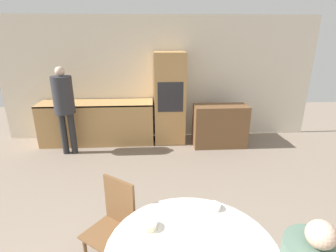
% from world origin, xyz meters
% --- Properties ---
extents(wall_back, '(6.73, 0.05, 2.60)m').
position_xyz_m(wall_back, '(0.00, 5.28, 1.30)').
color(wall_back, silver).
rests_on(wall_back, ground_plane).
extents(kitchen_counter, '(2.35, 0.60, 0.89)m').
position_xyz_m(kitchen_counter, '(-1.34, 4.93, 0.46)').
color(kitchen_counter, tan).
rests_on(kitchen_counter, ground_plane).
extents(oven_unit, '(0.63, 0.59, 1.90)m').
position_xyz_m(oven_unit, '(0.19, 4.94, 0.95)').
color(oven_unit, tan).
rests_on(oven_unit, ground_plane).
extents(sideboard, '(1.08, 0.45, 0.87)m').
position_xyz_m(sideboard, '(1.21, 4.60, 0.44)').
color(sideboard, brown).
rests_on(sideboard, ground_plane).
extents(chair_far_left, '(0.56, 0.56, 0.93)m').
position_xyz_m(chair_far_left, '(-0.57, 1.72, 0.51)').
color(chair_far_left, brown).
rests_on(chair_far_left, ground_plane).
extents(person_standing, '(0.37, 0.37, 1.69)m').
position_xyz_m(person_standing, '(-1.81, 4.41, 1.05)').
color(person_standing, '#262628').
rests_on(person_standing, ground_plane).
extents(bowl_near, '(0.14, 0.14, 0.05)m').
position_xyz_m(bowl_near, '(-0.22, 1.35, 0.76)').
color(bowl_near, beige).
rests_on(bowl_near, dining_table).
extents(bowl_centre, '(0.13, 0.13, 0.04)m').
position_xyz_m(bowl_centre, '(0.37, 1.56, 0.75)').
color(bowl_centre, white).
rests_on(bowl_centre, dining_table).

